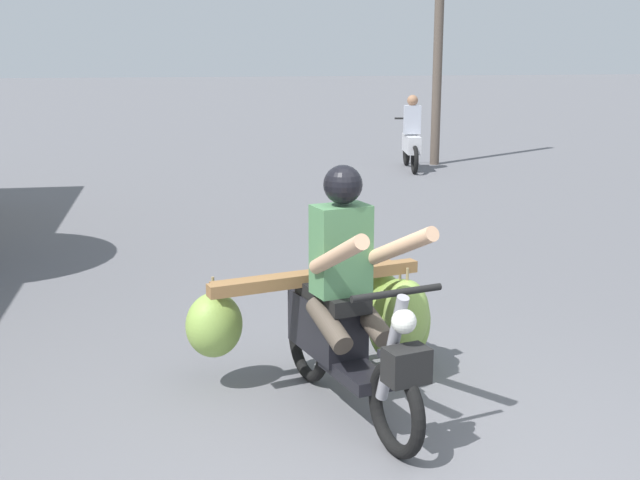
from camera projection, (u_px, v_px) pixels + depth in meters
name	position (u px, v px, depth m)	size (l,w,h in m)	color
motorbike_main_loaded	(352.00, 313.00, 5.50)	(1.85, 1.97, 1.58)	black
motorbike_distant_ahead_left	(411.00, 140.00, 15.31)	(0.52, 1.62, 1.40)	black
utility_pole	(439.00, 7.00, 15.51)	(0.18, 0.18, 6.00)	brown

